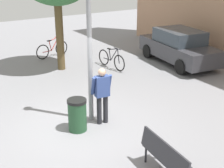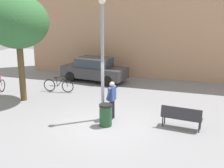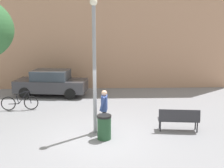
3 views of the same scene
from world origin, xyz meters
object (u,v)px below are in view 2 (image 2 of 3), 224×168
(park_bench, at_px, (181,116))
(plaza_tree, at_px, (18,23))
(person_by_lamppost, at_px, (112,98))
(bicycle_black, at_px, (59,85))
(parked_car_charcoal, at_px, (94,69))
(lamppost, at_px, (102,52))
(trash_bin, at_px, (106,115))

(park_bench, height_order, plaza_tree, plaza_tree)
(person_by_lamppost, xyz_separation_m, bicycle_black, (-4.18, 2.96, -0.58))
(bicycle_black, relative_size, parked_car_charcoal, 0.41)
(lamppost, bearing_deg, plaza_tree, 166.04)
(person_by_lamppost, xyz_separation_m, trash_bin, (-0.01, -0.80, -0.50))
(plaza_tree, distance_m, bicycle_black, 4.20)
(bicycle_black, bearing_deg, trash_bin, -41.97)
(park_bench, relative_size, trash_bin, 1.78)
(plaza_tree, distance_m, trash_bin, 6.53)
(park_bench, bearing_deg, bicycle_black, 156.48)
(lamppost, distance_m, parked_car_charcoal, 7.01)
(person_by_lamppost, relative_size, parked_car_charcoal, 0.38)
(park_bench, bearing_deg, person_by_lamppost, 177.14)
(person_by_lamppost, bearing_deg, parked_car_charcoal, 118.01)
(plaza_tree, height_order, bicycle_black, plaza_tree)
(plaza_tree, bearing_deg, bicycle_black, 62.03)
(park_bench, bearing_deg, lamppost, -179.63)
(lamppost, height_order, person_by_lamppost, lamppost)
(plaza_tree, relative_size, parked_car_charcoal, 1.21)
(parked_car_charcoal, bearing_deg, person_by_lamppost, -61.99)
(bicycle_black, relative_size, trash_bin, 1.96)
(plaza_tree, height_order, trash_bin, plaza_tree)
(person_by_lamppost, height_order, bicycle_black, person_by_lamppost)
(parked_car_charcoal, bearing_deg, park_bench, -44.82)
(plaza_tree, xyz_separation_m, trash_bin, (5.19, -1.83, -3.51))
(bicycle_black, bearing_deg, person_by_lamppost, -35.27)
(lamppost, bearing_deg, parked_car_charcoal, 114.61)
(plaza_tree, xyz_separation_m, bicycle_black, (1.02, 1.92, -3.59))
(trash_bin, bearing_deg, park_bench, 12.36)
(lamppost, distance_m, park_bench, 4.07)
(park_bench, xyz_separation_m, bicycle_black, (-7.13, 3.10, -0.16))
(lamppost, bearing_deg, trash_bin, -60.86)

